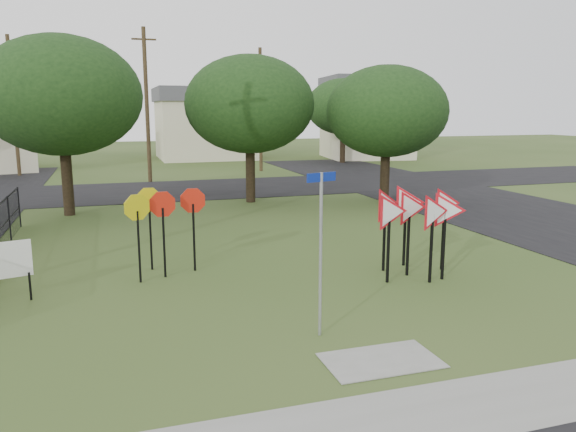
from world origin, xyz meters
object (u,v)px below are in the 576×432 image
Objects in this scene: street_name_sign at (321,245)px; yield_sign_cluster at (416,211)px; stop_sign_cluster at (161,211)px; info_board at (5,262)px.

yield_sign_cluster is at bearing 38.41° from street_name_sign.
stop_sign_cluster is 3.82m from info_board.
street_name_sign is at bearing -32.98° from info_board.
stop_sign_cluster is 0.77× the size of yield_sign_cluster.
stop_sign_cluster is at bearing 17.47° from info_board.
info_board is (-9.89, 0.91, -0.78)m from yield_sign_cluster.
street_name_sign is at bearing -63.73° from stop_sign_cluster.
street_name_sign is 4.87m from yield_sign_cluster.
yield_sign_cluster is 2.13× the size of info_board.
info_board is at bearing 174.72° from yield_sign_cluster.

